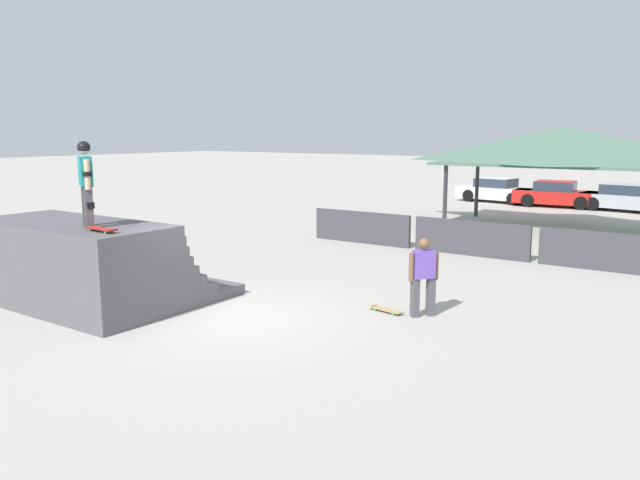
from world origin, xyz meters
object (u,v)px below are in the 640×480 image
at_px(bystander_walking, 424,273).
at_px(parked_car_red, 556,195).
at_px(skateboard_on_ground, 385,309).
at_px(parked_car_white, 497,191).
at_px(parked_car_silver, 625,198).
at_px(skater_on_deck, 86,178).
at_px(skateboard_on_deck, 102,229).

xyz_separation_m(bystander_walking, parked_car_red, (-2.64, 20.85, -0.29)).
bearing_deg(parked_car_red, skateboard_on_ground, -90.04).
distance_m(parked_car_white, parked_car_silver, 6.26).
xyz_separation_m(skateboard_on_ground, parked_car_silver, (1.25, 20.97, 0.54)).
distance_m(skater_on_deck, parked_car_silver, 25.30).
xyz_separation_m(skateboard_on_deck, skateboard_on_ground, (4.03, 3.75, -1.80)).
distance_m(bystander_walking, parked_car_white, 21.98).
relative_size(bystander_walking, parked_car_silver, 0.38).
bearing_deg(bystander_walking, skater_on_deck, -16.99).
relative_size(parked_car_white, parked_car_silver, 1.02).
height_order(skater_on_deck, parked_car_red, skater_on_deck).
relative_size(skater_on_deck, skateboard_on_ground, 2.10).
height_order(skater_on_deck, parked_car_white, skater_on_deck).
bearing_deg(skater_on_deck, parked_car_red, 111.37).
relative_size(skater_on_deck, parked_car_white, 0.40).
distance_m(skater_on_deck, parked_car_red, 24.80).
bearing_deg(bystander_walking, parked_car_red, -133.53).
xyz_separation_m(parked_car_red, parked_car_silver, (3.12, -0.05, -0.00)).
bearing_deg(skater_on_deck, parked_car_white, 118.62).
height_order(bystander_walking, parked_car_silver, bystander_walking).
bearing_deg(skateboard_on_ground, skateboard_on_deck, 52.54).
distance_m(bystander_walking, parked_car_red, 21.02).
xyz_separation_m(parked_car_white, parked_car_silver, (6.24, -0.42, -0.00)).
relative_size(parked_car_white, parked_car_red, 1.03).
height_order(parked_car_red, parked_car_silver, same).
xyz_separation_m(bystander_walking, parked_car_silver, (0.48, 20.79, -0.29)).
distance_m(skater_on_deck, skateboard_on_deck, 1.19).
height_order(skateboard_on_ground, parked_car_silver, parked_car_silver).
height_order(skateboard_on_ground, parked_car_red, parked_car_red).
relative_size(skateboard_on_ground, parked_car_white, 0.19).
distance_m(parked_car_white, parked_car_red, 3.14).
bearing_deg(skateboard_on_ground, parked_car_red, -75.32).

